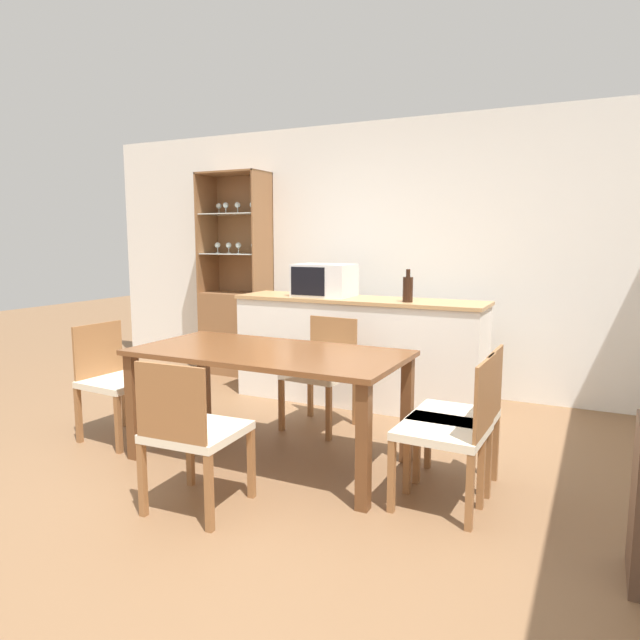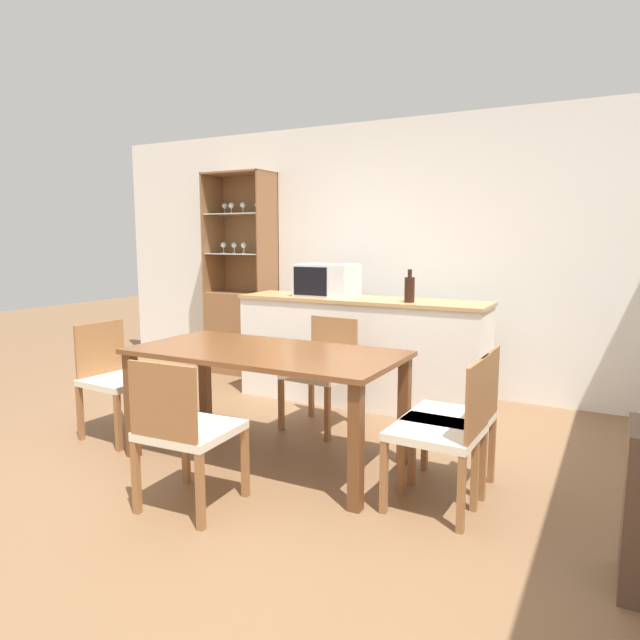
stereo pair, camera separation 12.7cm
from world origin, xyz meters
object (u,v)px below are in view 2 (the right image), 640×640
microwave (327,280)px  dining_chair_head_far (322,371)px  dining_chair_side_right_far (457,417)px  dining_chair_side_right_near (444,431)px  wine_bottle (410,289)px  dining_table (266,365)px  dining_chair_side_left_near (117,378)px  dining_chair_head_near (186,431)px  display_cabinet (242,316)px

microwave → dining_chair_head_far: bearing=-65.2°
dining_chair_side_right_far → dining_chair_side_right_near: 0.26m
microwave → wine_bottle: bearing=-9.1°
wine_bottle → dining_chair_head_far: bearing=-127.6°
microwave → wine_bottle: size_ratio=1.91×
dining_table → microwave: (-0.34, 1.52, 0.44)m
dining_chair_side_left_near → wine_bottle: (1.69, 1.52, 0.61)m
dining_chair_side_right_far → dining_chair_side_left_near: 2.44m
dining_chair_side_right_near → dining_chair_head_near: bearing=119.8°
dining_chair_side_left_near → microwave: size_ratio=1.63×
dining_chair_side_right_far → microwave: 2.19m
microwave → dining_table: bearing=-77.3°
dining_table → dining_chair_side_right_far: (1.22, 0.13, -0.20)m
dining_chair_side_right_near → wine_bottle: size_ratio=3.11×
dining_table → wine_bottle: size_ratio=6.51×
dining_chair_side_left_near → microwave: 1.97m
display_cabinet → dining_chair_head_far: display_cabinet is taller
dining_chair_head_far → dining_chair_side_right_near: (1.21, -0.91, 0.00)m
display_cabinet → dining_table: display_cabinet is taller
dining_table → dining_chair_side_right_far: size_ratio=2.10×
dining_chair_side_right_near → wine_bottle: bearing=27.7°
dining_chair_side_right_far → dining_chair_side_right_near: size_ratio=1.00×
display_cabinet → dining_chair_side_right_near: display_cabinet is taller
display_cabinet → dining_table: 2.54m
dining_chair_side_right_near → wine_bottle: (-0.74, 1.52, 0.61)m
display_cabinet → dining_chair_side_left_near: display_cabinet is taller
dining_chair_side_left_near → microwave: (0.87, 1.65, 0.64)m
dining_chair_head_near → dining_chair_side_right_far: size_ratio=1.00×
display_cabinet → dining_chair_head_near: 3.19m
dining_chair_side_right_near → dining_chair_side_right_far: bearing=1.9°
display_cabinet → microwave: (1.27, -0.45, 0.46)m
dining_table → dining_chair_side_right_near: size_ratio=2.10×
dining_chair_side_right_far → microwave: bearing=48.9°
dining_chair_side_right_far → dining_table: bearing=96.8°
dining_chair_head_near → dining_chair_head_far: same height
dining_table → dining_chair_head_far: dining_chair_head_far is taller
dining_chair_side_right_near → dining_chair_side_left_near: (-2.43, 0.00, 0.00)m
dining_chair_head_near → dining_chair_side_right_near: (1.21, 0.64, 0.00)m
dining_chair_side_right_far → microwave: microwave is taller
display_cabinet → microwave: bearing=-19.5°
dining_table → dining_chair_head_far: (0.00, 0.77, -0.20)m
dining_chair_head_far → dining_chair_side_left_near: 1.52m
dining_chair_head_far → display_cabinet: bearing=-32.0°
dining_chair_head_near → dining_chair_side_left_near: 1.38m
dining_chair_side_left_near → dining_chair_head_far: bearing=130.4°
microwave → wine_bottle: 0.83m
microwave → display_cabinet: bearing=160.5°
dining_chair_side_right_far → wine_bottle: bearing=31.0°
microwave → dining_chair_head_near: bearing=-81.4°
display_cabinet → dining_chair_side_left_near: bearing=-79.4°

